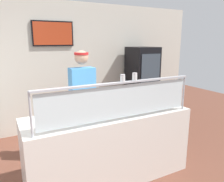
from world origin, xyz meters
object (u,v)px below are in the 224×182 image
Objects in this scene: parmesan_shaker at (123,79)px; pizza_tray at (100,111)px; pepper_flake_shaker at (135,77)px; drink_fridge at (142,84)px; worker_figure at (83,99)px; pizza_server at (98,111)px.

pizza_tray is at bearing 107.29° from parmesan_shaker.
drink_fridge is (1.56, 2.02, -0.59)m from pepper_flake_shaker.
worker_figure reaches higher than pizza_tray.
pepper_flake_shaker is 0.05× the size of worker_figure.
pepper_flake_shaker is (0.17, -0.00, 0.00)m from parmesan_shaker.
pizza_server is at bearing -138.96° from drink_fridge.
worker_figure and drink_fridge have the same top height.
pepper_flake_shaker reaches higher than pizza_server.
worker_figure is (-0.02, 0.56, 0.04)m from pizza_tray.
pizza_tray is 0.65m from parmesan_shaker.
pizza_tray is at bearing -87.54° from worker_figure.
parmesan_shaker is 0.17m from pepper_flake_shaker.
parmesan_shaker is at bearing -81.26° from worker_figure.
parmesan_shaker reaches higher than pizza_server.
pepper_flake_shaker reaches higher than pizza_tray.
parmesan_shaker is 1.08m from worker_figure.
pepper_flake_shaker is 2.63m from drink_fridge.
pizza_tray is at bearing 37.33° from pizza_server.
drink_fridge is at bearing 50.96° from pizza_server.
worker_figure is 2.16m from drink_fridge.
parmesan_shaker is at bearing -56.81° from pizza_server.
drink_fridge is (1.89, 1.65, -0.11)m from pizza_server.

